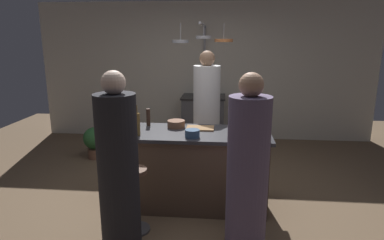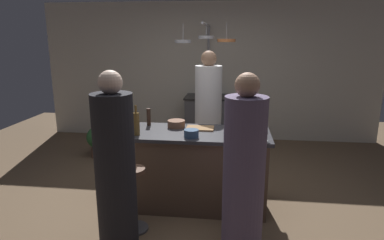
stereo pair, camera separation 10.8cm
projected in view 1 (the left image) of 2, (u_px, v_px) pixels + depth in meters
name	position (u px, v px, depth m)	size (l,w,h in m)	color
ground_plane	(191.00, 204.00, 4.00)	(9.00, 9.00, 0.00)	brown
back_wall	(205.00, 72.00, 6.44)	(6.40, 0.16, 2.60)	beige
kitchen_island	(191.00, 168.00, 3.89)	(1.80, 0.72, 0.90)	brown
stove_range	(203.00, 119.00, 6.26)	(0.80, 0.64, 0.89)	#47474C
chef	(206.00, 119.00, 4.72)	(0.37, 0.37, 1.77)	white
bar_stool_right	(242.00, 202.00, 3.26)	(0.28, 0.28, 0.68)	#4C4C51
guest_right	(247.00, 178.00, 2.83)	(0.35, 0.35, 1.68)	#594C6B
bar_stool_left	(135.00, 197.00, 3.36)	(0.28, 0.28, 0.68)	#4C4C51
guest_left	(119.00, 174.00, 2.91)	(0.36, 0.36, 1.68)	black
overhead_pot_rack	(204.00, 53.00, 5.43)	(0.91, 1.38, 2.17)	gray
potted_plant	(95.00, 141.00, 5.46)	(0.36, 0.36, 0.52)	brown
cutting_board	(200.00, 128.00, 3.90)	(0.32, 0.22, 0.02)	#997047
pepper_mill	(148.00, 117.00, 4.02)	(0.05, 0.05, 0.21)	#382319
wine_bottle_red	(257.00, 122.00, 3.77)	(0.07, 0.07, 0.29)	#143319
wine_bottle_rose	(236.00, 126.00, 3.62)	(0.07, 0.07, 0.29)	#B78C8E
wine_bottle_amber	(137.00, 124.00, 3.62)	(0.07, 0.07, 0.33)	brown
wine_glass_near_left_guest	(266.00, 131.00, 3.44)	(0.07, 0.07, 0.15)	silver
wine_glass_near_right_guest	(136.00, 124.00, 3.72)	(0.07, 0.07, 0.15)	silver
mixing_bowl_wooden	(176.00, 124.00, 3.96)	(0.21, 0.21, 0.08)	brown
mixing_bowl_blue	(192.00, 133.00, 3.57)	(0.16, 0.16, 0.08)	#334C6B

